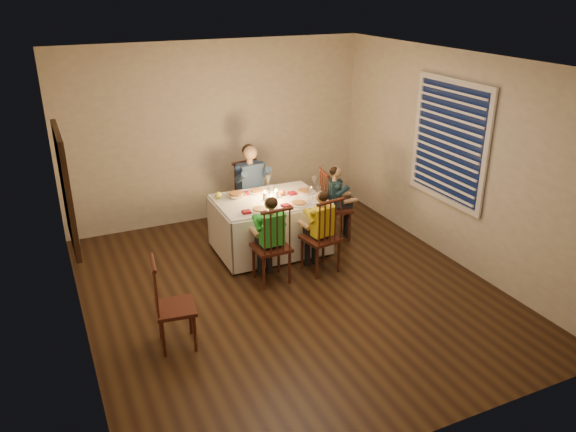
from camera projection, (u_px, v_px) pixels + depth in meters
name	position (u px, v px, depth m)	size (l,w,h in m)	color
ground	(289.00, 290.00, 6.54)	(5.00, 5.00, 0.00)	black
wall_left	(69.00, 220.00, 5.17)	(0.02, 5.00, 2.60)	beige
wall_right	(455.00, 159.00, 6.91)	(0.02, 5.00, 2.60)	beige
wall_back	(217.00, 133.00, 8.13)	(4.50, 0.02, 2.60)	beige
ceiling	(290.00, 61.00, 5.54)	(5.00, 5.00, 0.00)	white
dining_table	(270.00, 214.00, 7.32)	(1.42, 1.03, 0.70)	white
chair_adult	(252.00, 229.00, 8.15)	(0.41, 0.39, 1.00)	#34120E
chair_near_left	(272.00, 280.00, 6.76)	(0.41, 0.39, 1.00)	#34120E
chair_near_right	(320.00, 270.00, 7.00)	(0.41, 0.39, 1.00)	#34120E
chair_end	(334.00, 237.00, 7.89)	(0.41, 0.39, 1.00)	#34120E
chair_extra	(179.00, 344.00, 5.57)	(0.39, 0.37, 0.96)	#34120E
adult	(252.00, 229.00, 8.15)	(0.46, 0.42, 1.26)	#304E78
child_green	(272.00, 280.00, 6.76)	(0.36, 0.33, 1.08)	green
child_yellow	(320.00, 270.00, 7.00)	(0.35, 0.32, 1.06)	yellow
child_teal	(334.00, 237.00, 7.89)	(0.34, 0.31, 1.04)	#18313D
setting_adult	(258.00, 192.00, 7.47)	(0.26, 0.26, 0.02)	white
setting_green	(260.00, 210.00, 6.87)	(0.26, 0.26, 0.02)	white
setting_yellow	(299.00, 204.00, 7.06)	(0.26, 0.26, 0.02)	white
setting_teal	(305.00, 192.00, 7.47)	(0.26, 0.26, 0.02)	white
candle_left	(265.00, 196.00, 7.20)	(0.06, 0.06, 0.10)	silver
candle_right	(276.00, 194.00, 7.26)	(0.06, 0.06, 0.10)	silver
squash	(218.00, 195.00, 7.24)	(0.09, 0.09, 0.09)	#FCFA42
orange_fruit	(282.00, 193.00, 7.34)	(0.08, 0.08, 0.08)	orange
serving_bowl	(236.00, 196.00, 7.28)	(0.23, 0.23, 0.06)	white
wall_mirror	(66.00, 189.00, 5.36)	(0.06, 0.95, 1.15)	black
window_blinds	(448.00, 142.00, 6.90)	(0.07, 1.34, 1.54)	#0C1532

